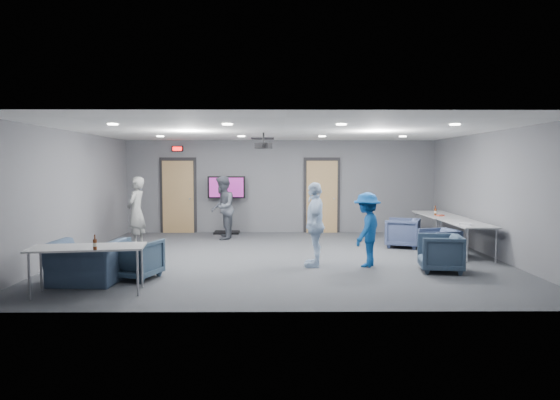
{
  "coord_description": "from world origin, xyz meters",
  "views": [
    {
      "loc": [
        -0.16,
        -10.6,
        1.97
      ],
      "look_at": [
        -0.06,
        0.48,
        1.2
      ],
      "focal_mm": 32.0,
      "sensor_mm": 36.0,
      "label": 1
    }
  ],
  "objects_px": {
    "bottle_right": "(435,212)",
    "tv_stand": "(227,201)",
    "person_c": "(315,224)",
    "table_right_a": "(438,216)",
    "chair_right_a": "(402,233)",
    "table_right_b": "(467,225)",
    "table_front_left": "(88,250)",
    "bottle_front": "(95,244)",
    "projector": "(264,146)",
    "person_b": "(222,208)",
    "chair_right_b": "(440,243)",
    "person_a": "(136,212)",
    "chair_right_c": "(440,253)",
    "chair_front_b": "(85,263)",
    "chair_front_a": "(136,259)",
    "person_d": "(367,230)"
  },
  "relations": [
    {
      "from": "projector",
      "to": "chair_right_a",
      "type": "bearing_deg",
      "value": 35.02
    },
    {
      "from": "bottle_front",
      "to": "projector",
      "type": "xyz_separation_m",
      "value": [
        2.39,
        3.73,
        1.59
      ]
    },
    {
      "from": "table_right_a",
      "to": "table_front_left",
      "type": "height_order",
      "value": "same"
    },
    {
      "from": "table_right_a",
      "to": "table_right_b",
      "type": "relative_size",
      "value": 1.11
    },
    {
      "from": "bottle_front",
      "to": "projector",
      "type": "bearing_deg",
      "value": 57.3
    },
    {
      "from": "chair_right_b",
      "to": "chair_front_b",
      "type": "distance_m",
      "value": 7.07
    },
    {
      "from": "table_front_left",
      "to": "bottle_right",
      "type": "xyz_separation_m",
      "value": [
        6.85,
        4.66,
        0.14
      ]
    },
    {
      "from": "person_b",
      "to": "tv_stand",
      "type": "relative_size",
      "value": 1.02
    },
    {
      "from": "chair_front_b",
      "to": "bottle_right",
      "type": "relative_size",
      "value": 4.46
    },
    {
      "from": "person_c",
      "to": "chair_right_a",
      "type": "relative_size",
      "value": 2.13
    },
    {
      "from": "person_a",
      "to": "person_b",
      "type": "distance_m",
      "value": 2.27
    },
    {
      "from": "person_c",
      "to": "projector",
      "type": "height_order",
      "value": "projector"
    },
    {
      "from": "chair_front_a",
      "to": "table_right_b",
      "type": "relative_size",
      "value": 0.43
    },
    {
      "from": "chair_right_b",
      "to": "chair_right_c",
      "type": "relative_size",
      "value": 0.9
    },
    {
      "from": "person_b",
      "to": "bottle_right",
      "type": "height_order",
      "value": "person_b"
    },
    {
      "from": "person_b",
      "to": "table_right_a",
      "type": "distance_m",
      "value": 5.61
    },
    {
      "from": "table_right_b",
      "to": "person_d",
      "type": "bearing_deg",
      "value": 114.76
    },
    {
      "from": "person_d",
      "to": "chair_right_c",
      "type": "bearing_deg",
      "value": 96.21
    },
    {
      "from": "person_a",
      "to": "person_b",
      "type": "bearing_deg",
      "value": 128.9
    },
    {
      "from": "person_c",
      "to": "table_right_a",
      "type": "xyz_separation_m",
      "value": [
        3.39,
        2.98,
        -0.13
      ]
    },
    {
      "from": "projector",
      "to": "person_b",
      "type": "bearing_deg",
      "value": 138.02
    },
    {
      "from": "person_b",
      "to": "table_right_a",
      "type": "bearing_deg",
      "value": 84.42
    },
    {
      "from": "person_a",
      "to": "bottle_right",
      "type": "bearing_deg",
      "value": 100.59
    },
    {
      "from": "chair_right_a",
      "to": "projector",
      "type": "distance_m",
      "value": 4.0
    },
    {
      "from": "person_c",
      "to": "table_right_b",
      "type": "relative_size",
      "value": 0.93
    },
    {
      "from": "chair_front_b",
      "to": "chair_right_a",
      "type": "bearing_deg",
      "value": -146.01
    },
    {
      "from": "chair_right_b",
      "to": "tv_stand",
      "type": "distance_m",
      "value": 6.26
    },
    {
      "from": "tv_stand",
      "to": "chair_front_a",
      "type": "bearing_deg",
      "value": -100.04
    },
    {
      "from": "table_right_b",
      "to": "bottle_front",
      "type": "xyz_separation_m",
      "value": [
        -6.81,
        -3.43,
        0.13
      ]
    },
    {
      "from": "chair_right_b",
      "to": "bottle_right",
      "type": "distance_m",
      "value": 1.87
    },
    {
      "from": "person_d",
      "to": "chair_front_b",
      "type": "bearing_deg",
      "value": -46.5
    },
    {
      "from": "chair_right_a",
      "to": "person_a",
      "type": "bearing_deg",
      "value": -70.65
    },
    {
      "from": "person_d",
      "to": "tv_stand",
      "type": "distance_m",
      "value": 5.7
    },
    {
      "from": "person_d",
      "to": "chair_right_a",
      "type": "xyz_separation_m",
      "value": [
        1.27,
        2.26,
        -0.37
      ]
    },
    {
      "from": "bottle_right",
      "to": "tv_stand",
      "type": "distance_m",
      "value": 5.77
    },
    {
      "from": "person_a",
      "to": "bottle_right",
      "type": "xyz_separation_m",
      "value": [
        7.35,
        0.15,
        -0.03
      ]
    },
    {
      "from": "chair_right_c",
      "to": "table_right_a",
      "type": "relative_size",
      "value": 0.39
    },
    {
      "from": "person_c",
      "to": "bottle_front",
      "type": "distance_m",
      "value": 4.15
    },
    {
      "from": "chair_right_b",
      "to": "tv_stand",
      "type": "height_order",
      "value": "tv_stand"
    },
    {
      "from": "person_a",
      "to": "person_b",
      "type": "height_order",
      "value": "person_a"
    },
    {
      "from": "chair_right_c",
      "to": "tv_stand",
      "type": "height_order",
      "value": "tv_stand"
    },
    {
      "from": "bottle_front",
      "to": "chair_front_a",
      "type": "bearing_deg",
      "value": 80.19
    },
    {
      "from": "person_c",
      "to": "bottle_right",
      "type": "relative_size",
      "value": 6.67
    },
    {
      "from": "person_a",
      "to": "table_right_b",
      "type": "relative_size",
      "value": 0.96
    },
    {
      "from": "person_b",
      "to": "person_c",
      "type": "distance_m",
      "value": 4.19
    },
    {
      "from": "chair_front_a",
      "to": "person_a",
      "type": "bearing_deg",
      "value": -57.66
    },
    {
      "from": "person_b",
      "to": "chair_right_b",
      "type": "height_order",
      "value": "person_b"
    },
    {
      "from": "table_front_left",
      "to": "bottle_right",
      "type": "height_order",
      "value": "bottle_right"
    },
    {
      "from": "table_right_b",
      "to": "table_front_left",
      "type": "distance_m",
      "value": 7.7
    },
    {
      "from": "chair_right_a",
      "to": "table_right_b",
      "type": "bearing_deg",
      "value": 64.68
    }
  ]
}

